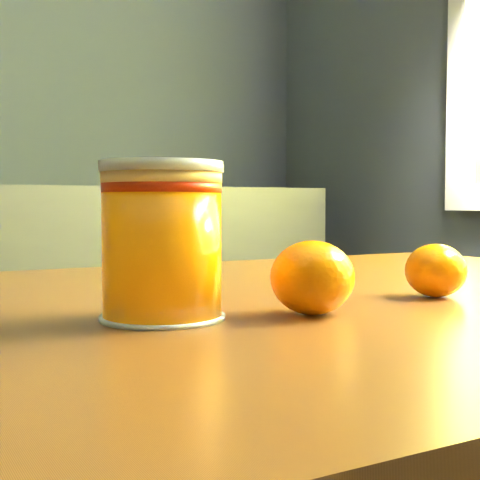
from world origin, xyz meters
name	(u,v)px	position (x,y,z in m)	size (l,w,h in m)	color
table	(288,397)	(0.92, 0.07, 0.67)	(1.10, 0.83, 0.77)	brown
juice_glass	(162,242)	(0.77, -0.02, 0.83)	(0.09, 0.09, 0.11)	orange
orange_front	(312,278)	(0.88, -0.04, 0.80)	(0.06, 0.06, 0.06)	orange
orange_back	(436,270)	(1.03, 0.00, 0.79)	(0.06, 0.06, 0.05)	orange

